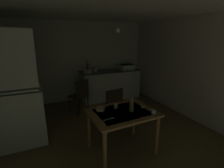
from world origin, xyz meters
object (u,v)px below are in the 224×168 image
sink_basin (126,67)px  hutch_cabinet (13,95)px  chair_by_counter (80,95)px  serving_bowl_wide (100,109)px  hand_pump (87,66)px  glass_bottle (132,105)px  mixing_bowl_counter (88,71)px  chair_far_side (111,109)px  teacup_mint (153,112)px  dining_table (122,117)px

sink_basin → hutch_cabinet: bearing=-153.8°
chair_by_counter → serving_bowl_wide: size_ratio=5.96×
hutch_cabinet → serving_bowl_wide: (1.30, -0.76, -0.19)m
hand_pump → hutch_cabinet: bearing=-138.8°
hand_pump → chair_by_counter: hand_pump is taller
hutch_cabinet → glass_bottle: hutch_cabinet is taller
mixing_bowl_counter → glass_bottle: (0.01, -2.44, -0.12)m
chair_far_side → teacup_mint: bearing=-70.4°
sink_basin → chair_by_counter: bearing=-158.9°
hand_pump → serving_bowl_wide: bearing=-101.4°
serving_bowl_wide → dining_table: bearing=-33.2°
dining_table → serving_bowl_wide: 0.38m
dining_table → serving_bowl_wide: (-0.30, 0.20, 0.12)m
sink_basin → serving_bowl_wide: bearing=-127.7°
mixing_bowl_counter → teacup_mint: (0.27, -2.67, -0.19)m
sink_basin → teacup_mint: 2.92m
chair_by_counter → glass_bottle: size_ratio=3.56×
hand_pump → serving_bowl_wide: size_ratio=2.64×
hutch_cabinet → serving_bowl_wide: size_ratio=13.63×
dining_table → glass_bottle: glass_bottle is taller
chair_far_side → hand_pump: bearing=87.6°
sink_basin → teacup_mint: (-1.04, -2.72, -0.22)m
hand_pump → chair_by_counter: bearing=-121.4°
chair_far_side → chair_by_counter: chair_far_side is taller
serving_bowl_wide → glass_bottle: size_ratio=0.60×
chair_far_side → teacup_mint: size_ratio=13.34×
hutch_cabinet → serving_bowl_wide: bearing=-30.3°
sink_basin → glass_bottle: sink_basin is taller
sink_basin → chair_far_side: 2.33m
hutch_cabinet → mixing_bowl_counter: size_ratio=8.34×
mixing_bowl_counter → teacup_mint: bearing=-84.3°
hutch_cabinet → sink_basin: size_ratio=4.58×
hutch_cabinet → chair_by_counter: bearing=32.1°
hutch_cabinet → hand_pump: size_ratio=5.17×
serving_bowl_wide → chair_far_side: bearing=47.8°
chair_far_side → chair_by_counter: bearing=106.9°
chair_far_side → serving_bowl_wide: chair_far_side is taller
chair_by_counter → glass_bottle: (0.41, -1.83, 0.35)m
hutch_cabinet → chair_by_counter: size_ratio=2.29×
dining_table → teacup_mint: (0.40, -0.27, 0.13)m
glass_bottle → dining_table: bearing=164.5°
glass_bottle → hand_pump: bearing=89.6°
chair_far_side → chair_by_counter: size_ratio=1.07×
hand_pump → mixing_bowl_counter: hand_pump is taller
hutch_cabinet → sink_basin: hutch_cabinet is taller
chair_far_side → mixing_bowl_counter: bearing=88.3°
hand_pump → dining_table: (-0.16, -2.50, -0.44)m
chair_far_side → dining_table: bearing=-97.7°
mixing_bowl_counter → chair_far_side: mixing_bowl_counter is taller
mixing_bowl_counter → dining_table: (-0.14, -2.40, -0.31)m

